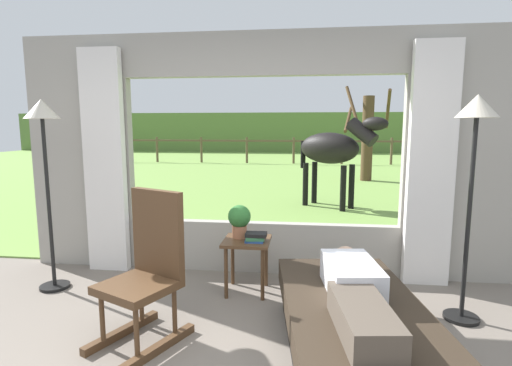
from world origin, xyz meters
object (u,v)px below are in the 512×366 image
(rocking_chair, at_px, (148,268))
(pasture_tree, at_px, (367,135))
(floor_lamp_right, at_px, (475,140))
(side_table, at_px, (247,249))
(floor_lamp_left, at_px, (44,137))
(reclining_person, at_px, (354,289))
(book_stack, at_px, (255,237))
(horse, at_px, (333,149))
(potted_plant, at_px, (239,219))
(recliner_sofa, at_px, (352,328))

(rocking_chair, bearing_deg, pasture_tree, 97.56)
(floor_lamp_right, bearing_deg, pasture_tree, 86.94)
(side_table, xyz_separation_m, floor_lamp_right, (1.85, -0.33, 1.05))
(floor_lamp_right, bearing_deg, floor_lamp_left, 177.09)
(reclining_person, bearing_deg, floor_lamp_left, 154.32)
(book_stack, bearing_deg, reclining_person, -51.84)
(book_stack, bearing_deg, horse, 76.73)
(horse, bearing_deg, floor_lamp_right, 44.62)
(book_stack, height_order, pasture_tree, pasture_tree)
(potted_plant, bearing_deg, floor_lamp_right, -11.53)
(reclining_person, height_order, pasture_tree, pasture_tree)
(rocking_chair, distance_m, pasture_tree, 9.53)
(reclining_person, bearing_deg, pasture_tree, 73.74)
(recliner_sofa, bearing_deg, floor_lamp_left, 155.25)
(recliner_sofa, relative_size, floor_lamp_right, 0.98)
(floor_lamp_left, relative_size, horse, 1.06)
(side_table, distance_m, horse, 4.28)
(recliner_sofa, height_order, book_stack, book_stack)
(book_stack, distance_m, horse, 4.30)
(horse, bearing_deg, potted_plant, 18.70)
(recliner_sofa, bearing_deg, pasture_tree, 73.69)
(potted_plant, bearing_deg, pasture_tree, 73.57)
(pasture_tree, bearing_deg, potted_plant, -106.43)
(floor_lamp_left, height_order, horse, floor_lamp_left)
(reclining_person, distance_m, book_stack, 1.27)
(floor_lamp_right, bearing_deg, recliner_sofa, -145.17)
(potted_plant, height_order, pasture_tree, pasture_tree)
(rocking_chair, xyz_separation_m, book_stack, (0.70, 0.86, 0.02))
(side_table, relative_size, potted_plant, 1.63)
(rocking_chair, height_order, floor_lamp_right, floor_lamp_right)
(potted_plant, relative_size, floor_lamp_right, 0.17)
(side_table, bearing_deg, reclining_person, -50.38)
(pasture_tree, bearing_deg, floor_lamp_left, -116.95)
(rocking_chair, height_order, pasture_tree, pasture_tree)
(floor_lamp_right, xyz_separation_m, pasture_tree, (0.45, 8.46, -0.15))
(reclining_person, relative_size, pasture_tree, 0.53)
(horse, bearing_deg, pasture_tree, -162.31)
(potted_plant, relative_size, floor_lamp_left, 0.17)
(side_table, relative_size, floor_lamp_right, 0.28)
(floor_lamp_right, height_order, horse, floor_lamp_right)
(rocking_chair, xyz_separation_m, horse, (1.67, 5.00, 0.61))
(floor_lamp_right, bearing_deg, potted_plant, 168.47)
(reclining_person, bearing_deg, rocking_chair, 167.15)
(floor_lamp_right, height_order, pasture_tree, pasture_tree)
(rocking_chair, bearing_deg, horse, 96.86)
(side_table, distance_m, potted_plant, 0.29)
(rocking_chair, relative_size, potted_plant, 3.50)
(recliner_sofa, distance_m, side_table, 1.35)
(reclining_person, relative_size, side_table, 2.76)
(potted_plant, relative_size, pasture_tree, 0.12)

